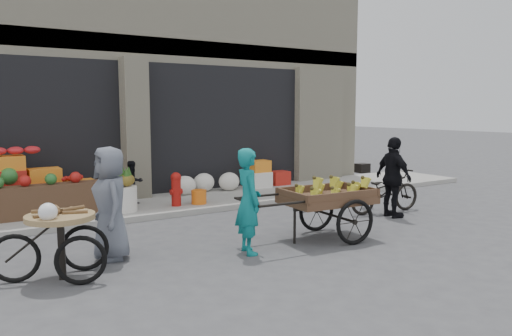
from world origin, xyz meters
TOP-DOWN VIEW (x-y plane):
  - ground at (0.00, 0.00)m, footprint 80.00×80.00m
  - sidewalk at (0.00, 4.10)m, footprint 18.00×2.20m
  - building at (0.00, 8.03)m, footprint 14.00×6.45m
  - fruit_display at (-2.48, 4.38)m, footprint 3.10×1.12m
  - pineapple_bin at (-0.75, 3.60)m, footprint 0.52×0.52m
  - fire_hydrant at (0.35, 3.55)m, footprint 0.22×0.22m
  - orange_bucket at (0.85, 3.50)m, footprint 0.32×0.32m
  - right_bay_goods at (2.61, 4.70)m, footprint 3.35×0.60m
  - seated_person at (-0.35, 4.20)m, footprint 0.51×0.43m
  - banana_cart at (1.50, 0.16)m, footprint 2.52×1.17m
  - vendor_woman at (0.02, 0.16)m, footprint 0.49×0.64m
  - tricycle_cart at (-2.57, 0.45)m, footprint 1.45×1.06m
  - vendor_grey at (-1.78, 0.97)m, footprint 0.54×0.80m
  - bicycle at (3.94, 1.12)m, footprint 1.77×0.80m
  - cyclist at (3.74, 0.72)m, footprint 0.50×0.98m

SIDE VIEW (x-z plane):
  - ground at x=0.00m, z-range 0.00..0.00m
  - sidewalk at x=0.00m, z-range 0.00..0.12m
  - orange_bucket at x=0.85m, z-range 0.12..0.42m
  - pineapple_bin at x=-0.75m, z-range 0.12..0.62m
  - right_bay_goods at x=2.61m, z-range 0.06..0.76m
  - bicycle at x=3.94m, z-range 0.00..0.90m
  - fire_hydrant at x=0.35m, z-range 0.15..0.86m
  - tricycle_cart at x=-2.57m, z-range 0.09..1.04m
  - seated_person at x=-0.35m, z-range 0.12..1.05m
  - fruit_display at x=-2.48m, z-range 0.05..1.29m
  - banana_cart at x=1.50m, z-range 0.23..1.26m
  - vendor_woman at x=0.02m, z-range 0.00..1.57m
  - cyclist at x=3.74m, z-range 0.00..1.60m
  - vendor_grey at x=-1.78m, z-range 0.00..1.62m
  - building at x=0.00m, z-range -0.13..6.87m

